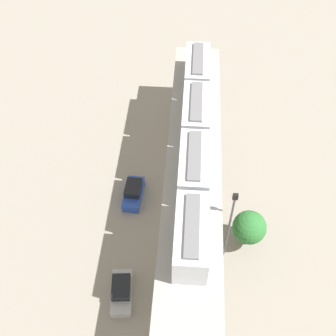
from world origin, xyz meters
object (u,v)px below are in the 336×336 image
(tree_near_viaduct, at_px, (249,227))
(signal_post, at_px, (230,224))
(parked_car_blue, at_px, (133,192))
(parked_car_silver, at_px, (122,291))
(train, at_px, (195,139))

(tree_near_viaduct, height_order, signal_post, signal_post)
(tree_near_viaduct, bearing_deg, parked_car_blue, 157.18)
(parked_car_silver, bearing_deg, signal_post, 21.99)
(train, height_order, parked_car_silver, train)
(parked_car_blue, xyz_separation_m, tree_near_viaduct, (11.74, -4.94, 2.14))
(train, relative_size, signal_post, 2.82)
(train, distance_m, tree_near_viaduct, 9.81)
(train, bearing_deg, tree_near_viaduct, -45.30)
(parked_car_blue, height_order, tree_near_viaduct, tree_near_viaduct)
(tree_near_viaduct, bearing_deg, train, 134.70)
(signal_post, bearing_deg, parked_car_silver, -152.69)
(train, distance_m, signal_post, 8.45)
(tree_near_viaduct, bearing_deg, signal_post, -147.80)
(tree_near_viaduct, relative_size, signal_post, 0.46)
(parked_car_blue, bearing_deg, parked_car_silver, -85.27)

